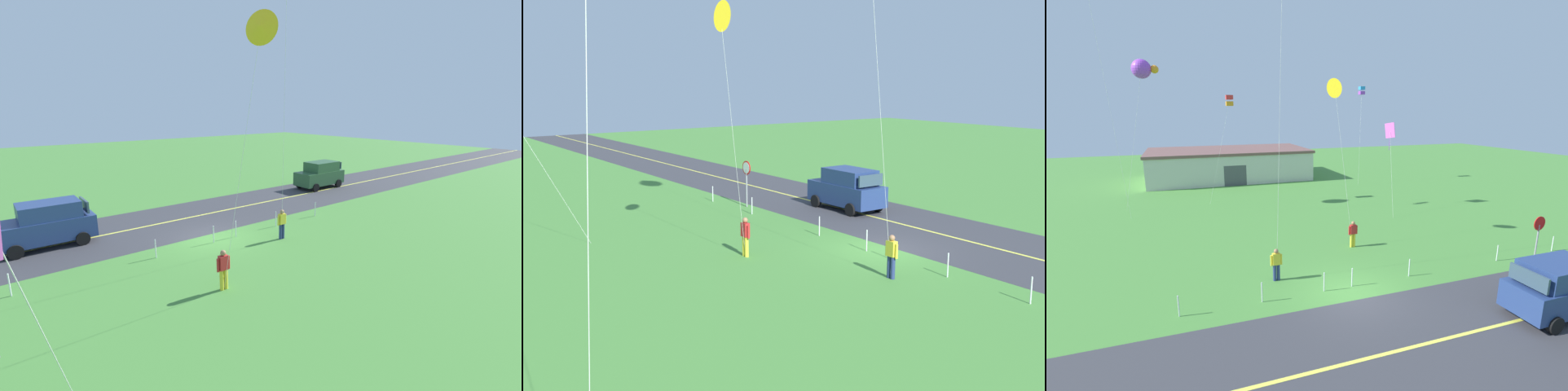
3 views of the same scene
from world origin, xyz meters
TOP-DOWN VIEW (x-y plane):
  - ground_plane at (0.00, 0.00)m, footprint 120.00×120.00m
  - asphalt_road at (0.00, -4.00)m, footprint 120.00×7.00m
  - road_centre_stripe at (0.00, -4.00)m, footprint 120.00×0.16m
  - car_suv_foreground at (6.94, -4.11)m, footprint 4.40×2.12m
  - car_parked_west_far at (-13.91, -4.94)m, footprint 4.40×2.12m
  - person_adult_near at (2.52, 5.17)m, footprint 0.58×0.22m
  - person_adult_companion at (-2.88, 2.45)m, footprint 0.58×0.22m
  - kite_red_low at (1.81, 6.53)m, footprint 1.12×1.94m
  - fence_post_0 at (-7.31, 0.70)m, footprint 0.05×0.05m
  - fence_post_1 at (-3.98, 0.70)m, footprint 0.05×0.05m
  - fence_post_2 at (-1.14, 0.70)m, footprint 0.05×0.05m
  - fence_post_3 at (0.25, 0.70)m, footprint 0.05×0.05m
  - fence_post_4 at (3.36, 0.70)m, footprint 0.05×0.05m
  - fence_post_5 at (8.96, 0.70)m, footprint 0.05×0.05m

SIDE VIEW (x-z plane):
  - ground_plane at x=0.00m, z-range -0.10..0.00m
  - asphalt_road at x=0.00m, z-range 0.00..0.00m
  - road_centre_stripe at x=0.00m, z-range 0.00..0.01m
  - fence_post_0 at x=-7.31m, z-range 0.00..0.90m
  - fence_post_1 at x=-3.98m, z-range 0.00..0.90m
  - fence_post_2 at x=-1.14m, z-range 0.00..0.90m
  - fence_post_3 at x=0.25m, z-range 0.00..0.90m
  - fence_post_4 at x=3.36m, z-range 0.00..0.90m
  - fence_post_5 at x=8.96m, z-range 0.00..0.90m
  - person_adult_near at x=2.52m, z-range 0.06..1.66m
  - person_adult_companion at x=-2.88m, z-range 0.06..1.66m
  - car_suv_foreground at x=6.94m, z-range 0.03..2.27m
  - car_parked_west_far at x=-13.91m, z-range 0.03..2.27m
  - kite_red_low at x=1.81m, z-range 4.29..14.05m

